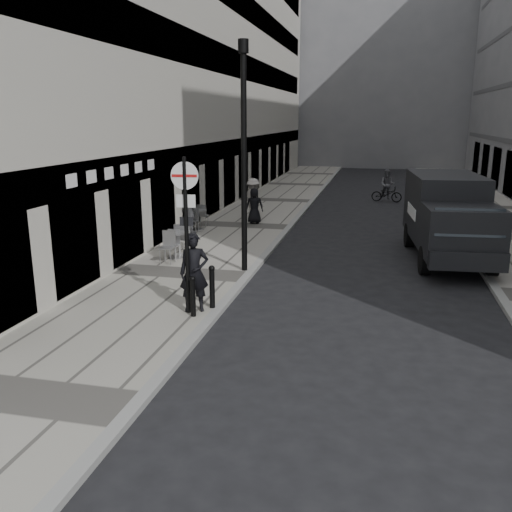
{
  "coord_description": "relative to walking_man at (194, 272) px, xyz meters",
  "views": [
    {
      "loc": [
        3.72,
        -4.49,
        4.67
      ],
      "look_at": [
        0.87,
        7.95,
        1.4
      ],
      "focal_mm": 38.0,
      "sensor_mm": 36.0,
      "label": 1
    }
  ],
  "objects": [
    {
      "name": "building_left",
      "position": [
        -5.5,
        17.21,
        7.92
      ],
      "size": [
        4.0,
        45.0,
        18.0
      ],
      "primitive_type": "cube",
      "color": "#B6B0A6",
      "rests_on": "ground"
    },
    {
      "name": "sign_post",
      "position": [
        -0.1,
        -0.16,
        1.41
      ],
      "size": [
        0.63,
        0.14,
        3.7
      ],
      "rotation": [
        0.0,
        0.0,
        0.12
      ],
      "color": "black",
      "rests_on": "sidewalk"
    },
    {
      "name": "lamppost",
      "position": [
        0.3,
        3.75,
        2.75
      ],
      "size": [
        0.3,
        0.3,
        6.66
      ],
      "color": "black",
      "rests_on": "sidewalk"
    },
    {
      "name": "panel_van",
      "position": [
        6.48,
        7.04,
        0.49
      ],
      "size": [
        2.66,
        6.09,
        2.79
      ],
      "rotation": [
        0.0,
        0.0,
        0.08
      ],
      "color": "black",
      "rests_on": "ground"
    },
    {
      "name": "pedestrian_c",
      "position": [
        -1.11,
        11.19,
        -0.17
      ],
      "size": [
        0.85,
        0.65,
        1.57
      ],
      "primitive_type": "imported",
      "rotation": [
        0.0,
        0.0,
        3.35
      ],
      "color": "black",
      "rests_on": "sidewalk"
    },
    {
      "name": "bollard_far",
      "position": [
        0.35,
        0.29,
        -0.46
      ],
      "size": [
        0.13,
        0.13,
        1.0
      ],
      "primitive_type": "cylinder",
      "color": "black",
      "rests_on": "sidewalk"
    },
    {
      "name": "pedestrian_a",
      "position": [
        -3.1,
        8.43,
        -0.16
      ],
      "size": [
        1.01,
        0.69,
        1.6
      ],
      "primitive_type": "imported",
      "rotation": [
        0.0,
        0.0,
        2.79
      ],
      "color": "#505155",
      "rests_on": "sidewalk"
    },
    {
      "name": "sidewalk",
      "position": [
        -1.5,
        10.71,
        -1.02
      ],
      "size": [
        4.0,
        60.0,
        0.12
      ],
      "primitive_type": "cube",
      "color": "#9A958B",
      "rests_on": "ground"
    },
    {
      "name": "pedestrian_b",
      "position": [
        -1.43,
        12.25,
        -0.02
      ],
      "size": [
        1.39,
        1.21,
        1.87
      ],
      "primitive_type": "imported",
      "rotation": [
        0.0,
        0.0,
        2.6
      ],
      "color": "#B8B0AA",
      "rests_on": "sidewalk"
    },
    {
      "name": "cafe_table_mid",
      "position": [
        -3.1,
        9.34,
        -0.47
      ],
      "size": [
        0.75,
        1.7,
        0.97
      ],
      "color": "#AAAAAC",
      "rests_on": "sidewalk"
    },
    {
      "name": "building_far",
      "position": [
        2.0,
        48.71,
        9.92
      ],
      "size": [
        24.0,
        16.0,
        22.0
      ],
      "primitive_type": "cube",
      "color": "gray",
      "rests_on": "ground"
    },
    {
      "name": "cafe_table_near",
      "position": [
        -2.3,
        5.06,
        -0.46
      ],
      "size": [
        0.76,
        1.73,
        0.98
      ],
      "color": "silver",
      "rests_on": "sidewalk"
    },
    {
      "name": "walking_man",
      "position": [
        0.0,
        0.0,
        0.0
      ],
      "size": [
        0.82,
        0.69,
        1.92
      ],
      "primitive_type": "imported",
      "rotation": [
        0.0,
        0.0,
        0.39
      ],
      "color": "black",
      "rests_on": "sidewalk"
    },
    {
      "name": "cyclist",
      "position": [
        4.62,
        19.8,
        -0.36
      ],
      "size": [
        1.77,
        0.85,
        1.83
      ],
      "rotation": [
        0.0,
        0.0,
        -0.15
      ],
      "color": "black",
      "rests_on": "ground"
    },
    {
      "name": "cafe_table_far",
      "position": [
        -2.3,
        4.65,
        -0.44
      ],
      "size": [
        0.8,
        1.81,
        1.03
      ],
      "color": "#A4A4A6",
      "rests_on": "sidewalk"
    },
    {
      "name": "bollard_near",
      "position": [
        0.09,
        -0.38,
        -0.5
      ],
      "size": [
        0.12,
        0.12,
        0.91
      ],
      "primitive_type": "cylinder",
      "color": "black",
      "rests_on": "sidewalk"
    }
  ]
}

